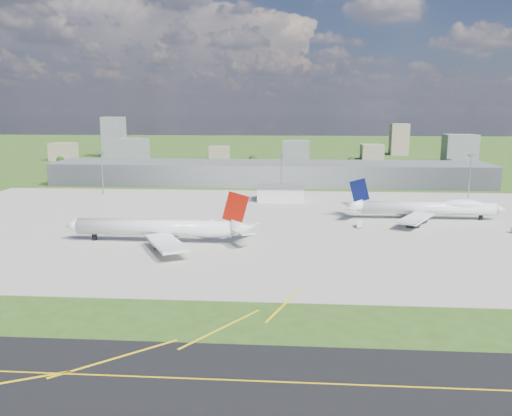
# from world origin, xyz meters

# --- Properties ---
(ground) EXTENTS (1400.00, 1400.00, 0.00)m
(ground) POSITION_xyz_m (0.00, 150.00, 0.00)
(ground) COLOR #2F4B17
(ground) RESTS_ON ground
(apron) EXTENTS (360.00, 190.00, 0.08)m
(apron) POSITION_xyz_m (10.00, 40.00, 0.04)
(apron) COLOR gray
(apron) RESTS_ON ground
(terminal) EXTENTS (300.00, 42.00, 15.00)m
(terminal) POSITION_xyz_m (0.00, 165.00, 7.50)
(terminal) COLOR slate
(terminal) RESTS_ON ground
(ops_building) EXTENTS (26.00, 16.00, 8.00)m
(ops_building) POSITION_xyz_m (10.00, 100.00, 4.00)
(ops_building) COLOR silver
(ops_building) RESTS_ON ground
(mast_west) EXTENTS (3.50, 2.00, 25.90)m
(mast_west) POSITION_xyz_m (-100.00, 115.00, 17.71)
(mast_west) COLOR gray
(mast_west) RESTS_ON ground
(mast_center) EXTENTS (3.50, 2.00, 25.90)m
(mast_center) POSITION_xyz_m (10.00, 115.00, 17.71)
(mast_center) COLOR gray
(mast_center) RESTS_ON ground
(mast_east) EXTENTS (3.50, 2.00, 25.90)m
(mast_east) POSITION_xyz_m (120.00, 115.00, 17.71)
(mast_east) COLOR gray
(mast_east) RESTS_ON ground
(airliner_red_twin) EXTENTS (75.47, 58.93, 20.74)m
(airliner_red_twin) POSITION_xyz_m (-34.67, 4.81, 5.52)
(airliner_red_twin) COLOR silver
(airliner_red_twin) RESTS_ON ground
(airliner_blue_quad) EXTENTS (74.43, 58.55, 19.48)m
(airliner_blue_quad) POSITION_xyz_m (80.66, 54.97, 5.41)
(airliner_blue_quad) COLOR silver
(airliner_blue_quad) RESTS_ON ground
(tug_yellow) EXTENTS (3.63, 2.38, 1.72)m
(tug_yellow) POSITION_xyz_m (-24.15, -9.79, 0.90)
(tug_yellow) COLOR gold
(tug_yellow) RESTS_ON ground
(van_white_near) EXTENTS (3.26, 5.62, 2.67)m
(van_white_near) POSITION_xyz_m (46.57, 35.72, 1.35)
(van_white_near) COLOR white
(van_white_near) RESTS_ON ground
(bldg_far_w) EXTENTS (24.00, 20.00, 18.00)m
(bldg_far_w) POSITION_xyz_m (-220.00, 320.00, 9.00)
(bldg_far_w) COLOR gray
(bldg_far_w) RESTS_ON ground
(bldg_w) EXTENTS (28.00, 22.00, 24.00)m
(bldg_w) POSITION_xyz_m (-140.00, 300.00, 12.00)
(bldg_w) COLOR slate
(bldg_w) RESTS_ON ground
(bldg_cw) EXTENTS (20.00, 18.00, 14.00)m
(bldg_cw) POSITION_xyz_m (-60.00, 340.00, 7.00)
(bldg_cw) COLOR gray
(bldg_cw) RESTS_ON ground
(bldg_c) EXTENTS (26.00, 20.00, 22.00)m
(bldg_c) POSITION_xyz_m (20.00, 310.00, 11.00)
(bldg_c) COLOR slate
(bldg_c) RESTS_ON ground
(bldg_ce) EXTENTS (22.00, 24.00, 16.00)m
(bldg_ce) POSITION_xyz_m (100.00, 350.00, 8.00)
(bldg_ce) COLOR gray
(bldg_ce) RESTS_ON ground
(bldg_e) EXTENTS (30.00, 22.00, 28.00)m
(bldg_e) POSITION_xyz_m (180.00, 320.00, 14.00)
(bldg_e) COLOR slate
(bldg_e) RESTS_ON ground
(bldg_tall_w) EXTENTS (22.00, 20.00, 44.00)m
(bldg_tall_w) POSITION_xyz_m (-180.00, 360.00, 22.00)
(bldg_tall_w) COLOR slate
(bldg_tall_w) RESTS_ON ground
(bldg_tall_e) EXTENTS (20.00, 18.00, 36.00)m
(bldg_tall_e) POSITION_xyz_m (140.00, 410.00, 18.00)
(bldg_tall_e) COLOR gray
(bldg_tall_e) RESTS_ON ground
(tree_far_w) EXTENTS (7.20, 7.20, 8.80)m
(tree_far_w) POSITION_xyz_m (-200.00, 270.00, 5.18)
(tree_far_w) COLOR #382314
(tree_far_w) RESTS_ON ground
(tree_w) EXTENTS (6.75, 6.75, 8.25)m
(tree_w) POSITION_xyz_m (-110.00, 265.00, 4.86)
(tree_w) COLOR #382314
(tree_w) RESTS_ON ground
(tree_c) EXTENTS (8.10, 8.10, 9.90)m
(tree_c) POSITION_xyz_m (-20.00, 280.00, 5.84)
(tree_c) COLOR #382314
(tree_c) RESTS_ON ground
(tree_e) EXTENTS (7.65, 7.65, 9.35)m
(tree_e) POSITION_xyz_m (70.00, 275.00, 5.51)
(tree_e) COLOR #382314
(tree_e) RESTS_ON ground
(tree_far_e) EXTENTS (6.30, 6.30, 7.70)m
(tree_far_e) POSITION_xyz_m (160.00, 285.00, 4.53)
(tree_far_e) COLOR #382314
(tree_far_e) RESTS_ON ground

